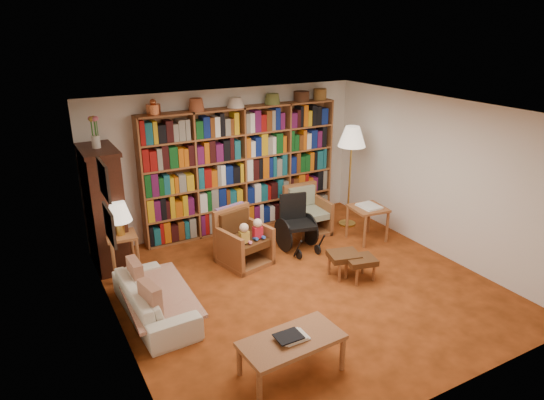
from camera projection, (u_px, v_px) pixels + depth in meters
floor at (302, 286)px, 6.94m from camera, size 5.00×5.00×0.00m
ceiling at (307, 111)px, 6.07m from camera, size 5.00×5.00×0.00m
wall_back at (228, 160)px, 8.56m from camera, size 5.00×0.00×5.00m
wall_front at (450, 289)px, 4.45m from camera, size 5.00×0.00×5.00m
wall_left at (114, 243)px, 5.37m from camera, size 0.00×5.00×5.00m
wall_right at (438, 177)px, 7.64m from camera, size 0.00×5.00×5.00m
bookshelf at (243, 165)px, 8.54m from camera, size 3.60×0.30×2.42m
curio_cabinet at (104, 207)px, 7.23m from camera, size 0.50×0.95×2.40m
framed_pictures at (107, 203)px, 5.50m from camera, size 0.03×0.52×0.97m
sofa at (154, 299)px, 6.17m from camera, size 1.67×0.71×0.48m
sofa_throw at (158, 294)px, 6.17m from camera, size 0.85×1.52×0.04m
cushion_left at (136, 275)px, 6.32m from camera, size 0.14×0.39×0.39m
cushion_right at (150, 300)px, 5.75m from camera, size 0.20×0.42×0.40m
side_table_lamp at (122, 246)px, 7.04m from camera, size 0.45×0.45×0.67m
table_lamp at (118, 213)px, 6.86m from camera, size 0.37×0.37×0.50m
armchair_leather at (242, 240)px, 7.54m from camera, size 0.84×0.86×0.87m
armchair_sage at (305, 214)px, 8.67m from camera, size 0.69×0.72×0.83m
wheelchair at (297, 225)px, 7.96m from camera, size 0.54×0.74×0.92m
floor_lamp at (352, 141)px, 8.49m from camera, size 0.49×0.49×1.85m
side_table_papers at (368, 212)px, 8.23m from camera, size 0.61×0.61×0.63m
footstool_a at (344, 257)px, 7.11m from camera, size 0.52×0.47×0.37m
footstool_b at (361, 262)px, 7.01m from camera, size 0.49×0.44×0.35m
coffee_table at (292, 343)px, 5.11m from camera, size 1.13×0.61×0.48m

